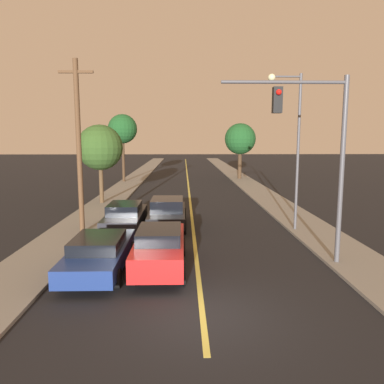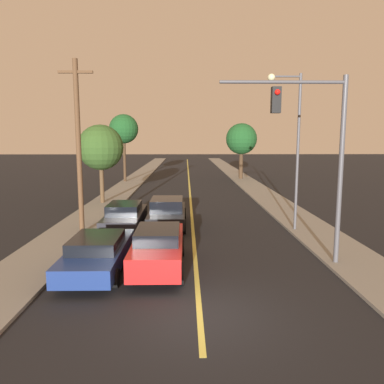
# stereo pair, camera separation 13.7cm
# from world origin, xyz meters

# --- Properties ---
(ground_plane) EXTENTS (200.00, 200.00, 0.00)m
(ground_plane) POSITION_xyz_m (0.00, 0.00, 0.00)
(ground_plane) COLOR black
(road_surface) EXTENTS (9.65, 80.00, 0.01)m
(road_surface) POSITION_xyz_m (0.00, 36.00, 0.01)
(road_surface) COLOR black
(road_surface) RESTS_ON ground
(sidewalk_left) EXTENTS (2.50, 80.00, 0.12)m
(sidewalk_left) POSITION_xyz_m (-6.07, 36.00, 0.06)
(sidewalk_left) COLOR gray
(sidewalk_left) RESTS_ON ground
(sidewalk_right) EXTENTS (2.50, 80.00, 0.12)m
(sidewalk_right) POSITION_xyz_m (6.07, 36.00, 0.06)
(sidewalk_right) COLOR gray
(sidewalk_right) RESTS_ON ground
(car_near_lane_front) EXTENTS (1.84, 4.81, 1.55)m
(car_near_lane_front) POSITION_xyz_m (-1.35, 3.56, 0.83)
(car_near_lane_front) COLOR red
(car_near_lane_front) RESTS_ON ground
(car_near_lane_second) EXTENTS (1.99, 4.91, 1.55)m
(car_near_lane_second) POSITION_xyz_m (-1.35, 10.07, 0.80)
(car_near_lane_second) COLOR black
(car_near_lane_second) RESTS_ON ground
(car_outer_lane_front) EXTENTS (1.97, 5.04, 1.31)m
(car_outer_lane_front) POSITION_xyz_m (-3.47, 3.40, 0.70)
(car_outer_lane_front) COLOR navy
(car_outer_lane_front) RESTS_ON ground
(car_outer_lane_second) EXTENTS (1.89, 4.87, 1.43)m
(car_outer_lane_second) POSITION_xyz_m (-3.47, 9.34, 0.75)
(car_outer_lane_second) COLOR black
(car_outer_lane_second) RESTS_ON ground
(traffic_signal_mast) EXTENTS (4.50, 0.42, 6.75)m
(traffic_signal_mast) POSITION_xyz_m (4.27, 3.90, 4.64)
(traffic_signal_mast) COLOR #47474C
(traffic_signal_mast) RESTS_ON ground
(streetlamp_right) EXTENTS (1.67, 0.36, 7.65)m
(streetlamp_right) POSITION_xyz_m (4.82, 9.01, 4.96)
(streetlamp_right) COLOR #47474C
(streetlamp_right) RESTS_ON ground
(utility_pole_left) EXTENTS (1.60, 0.24, 8.19)m
(utility_pole_left) POSITION_xyz_m (-5.42, 8.44, 4.38)
(utility_pole_left) COLOR #513823
(utility_pole_left) RESTS_ON ground
(tree_left_near) EXTENTS (3.18, 3.18, 5.51)m
(tree_left_near) POSITION_xyz_m (-6.34, 17.09, 4.02)
(tree_left_near) COLOR #4C3823
(tree_left_near) RESTS_ON ground
(tree_left_far) EXTENTS (3.04, 3.04, 7.04)m
(tree_left_far) POSITION_xyz_m (-6.83, 30.30, 5.60)
(tree_left_far) COLOR #3D2B1C
(tree_left_far) RESTS_ON ground
(tree_right_near) EXTENTS (3.47, 3.47, 6.22)m
(tree_right_near) POSITION_xyz_m (5.91, 32.84, 4.56)
(tree_right_near) COLOR #3D2B1C
(tree_right_near) RESTS_ON ground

